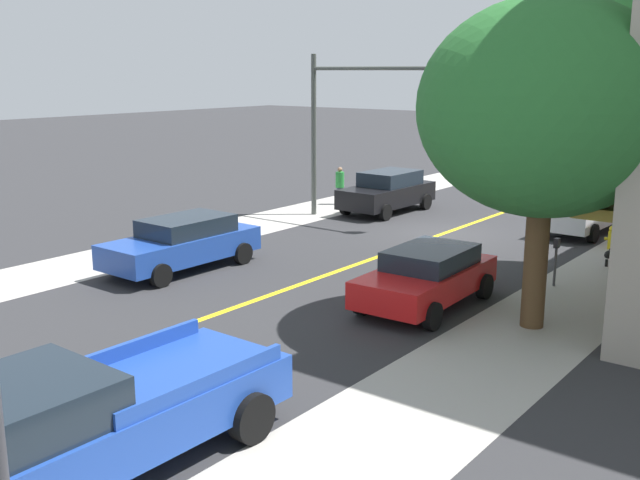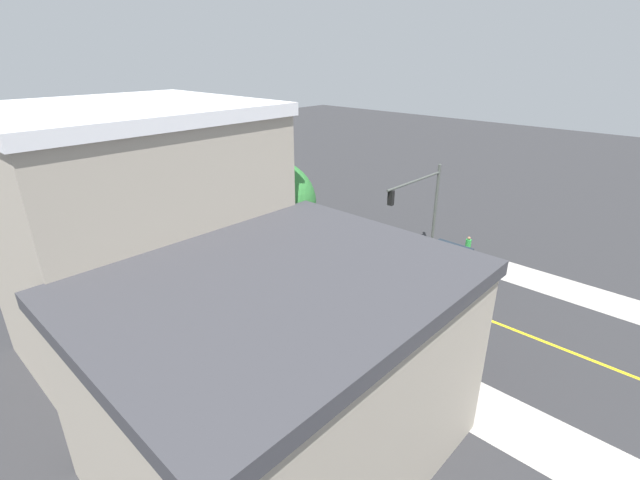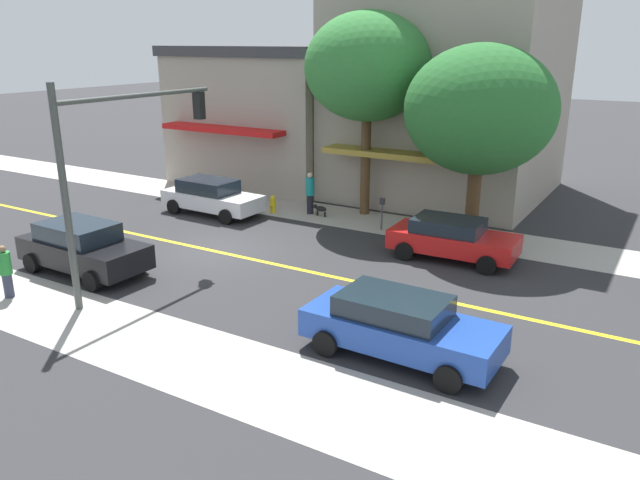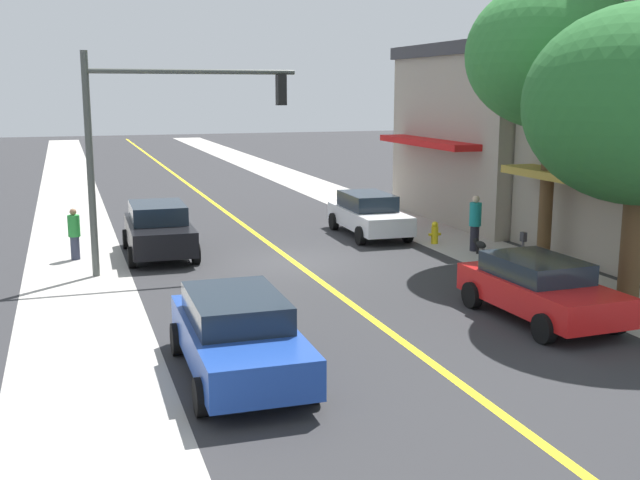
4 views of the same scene
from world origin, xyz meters
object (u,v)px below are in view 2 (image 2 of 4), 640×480
at_px(street_lamp, 137,175).
at_px(pedestrian_green_shirt, 468,247).
at_px(small_dog, 306,305).
at_px(fire_hydrant, 341,314).
at_px(street_tree_left_near, 224,202).
at_px(pedestrian_teal_shirt, 311,299).
at_px(street_tree_right_corner, 264,203).
at_px(blue_sedan_right_curb, 320,218).
at_px(traffic_light_mast, 422,200).
at_px(red_sedan_left_curb, 259,250).
at_px(white_sedan_left_curb, 393,310).
at_px(parking_meter, 274,275).
at_px(black_sedan_right_curb, 446,258).
at_px(blue_pickup_truck, 179,215).
at_px(street_tree_left_far, 102,157).

xyz_separation_m(street_lamp, pedestrian_green_shirt, (12.06, -22.07, -3.37)).
bearing_deg(small_dog, fire_hydrant, 15.54).
distance_m(street_tree_left_near, pedestrian_green_shirt, 16.46).
bearing_deg(fire_hydrant, pedestrian_teal_shirt, 114.47).
relative_size(fire_hydrant, street_lamp, 0.11).
relative_size(street_tree_right_corner, blue_sedan_right_curb, 1.78).
distance_m(street_tree_left_near, traffic_light_mast, 12.59).
height_order(red_sedan_left_curb, white_sedan_left_curb, white_sedan_left_curb).
relative_size(street_tree_right_corner, street_lamp, 1.22).
xyz_separation_m(parking_meter, pedestrian_teal_shirt, (-0.61, -3.73, 0.09)).
height_order(black_sedan_right_curb, pedestrian_green_shirt, black_sedan_right_curb).
distance_m(white_sedan_left_curb, blue_sedan_right_curb, 14.30).
bearing_deg(traffic_light_mast, blue_pickup_truck, -66.21).
bearing_deg(pedestrian_teal_shirt, fire_hydrant, -177.68).
xyz_separation_m(parking_meter, street_lamp, (-0.26, 15.60, 3.34)).
xyz_separation_m(street_lamp, blue_pickup_truck, (1.96, -2.20, -3.32)).
distance_m(traffic_light_mast, black_sedan_right_curb, 4.02).
relative_size(traffic_light_mast, pedestrian_teal_shirt, 3.42).
xyz_separation_m(pedestrian_green_shirt, small_dog, (-12.29, 3.33, -0.51)).
relative_size(street_lamp, black_sedan_right_curb, 1.51).
height_order(street_tree_left_near, pedestrian_teal_shirt, street_tree_left_near).
xyz_separation_m(pedestrian_teal_shirt, small_dog, (0.13, 0.58, -0.63)).
distance_m(street_tree_left_near, blue_pickup_truck, 11.03).
distance_m(fire_hydrant, black_sedan_right_curb, 9.25).
height_order(street_lamp, blue_sedan_right_curb, street_lamp).
height_order(fire_hydrant, blue_sedan_right_curb, blue_sedan_right_curb).
bearing_deg(traffic_light_mast, red_sedan_left_curb, -45.22).
relative_size(pedestrian_teal_shirt, pedestrian_green_shirt, 1.14).
bearing_deg(white_sedan_left_curb, blue_pickup_truck, 1.58).
bearing_deg(traffic_light_mast, street_tree_right_corner, -11.69).
distance_m(parking_meter, small_dog, 3.23).
height_order(parking_meter, black_sedan_right_curb, black_sedan_right_curb).
xyz_separation_m(black_sedan_right_curb, small_dog, (-9.74, 3.12, -0.53)).
height_order(street_tree_left_near, blue_sedan_right_curb, street_tree_left_near).
bearing_deg(white_sedan_left_curb, red_sedan_left_curb, 0.65).
xyz_separation_m(red_sedan_left_curb, pedestrian_teal_shirt, (-2.47, -7.28, 0.20)).
height_order(traffic_light_mast, small_dog, traffic_light_mast).
bearing_deg(small_dog, blue_pickup_truck, 173.00).
bearing_deg(parking_meter, black_sedan_right_curb, -34.10).
bearing_deg(fire_hydrant, traffic_light_mast, 7.30).
bearing_deg(pedestrian_teal_shirt, street_lamp, -23.19).
xyz_separation_m(street_tree_right_corner, black_sedan_right_curb, (11.11, -4.56, -5.33)).
xyz_separation_m(street_tree_left_near, blue_pickup_truck, (2.46, 10.01, -3.94)).
bearing_deg(black_sedan_right_curb, fire_hydrant, 84.91).
xyz_separation_m(traffic_light_mast, street_lamp, (-9.65, 19.63, 0.01)).
bearing_deg(street_lamp, black_sedan_right_curb, -66.48).
distance_m(street_lamp, pedestrian_green_shirt, 25.38).
height_order(street_lamp, blue_pickup_truck, street_lamp).
bearing_deg(black_sedan_right_curb, red_sedan_left_curb, 38.35).
bearing_deg(street_tree_right_corner, street_tree_left_far, 88.79).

